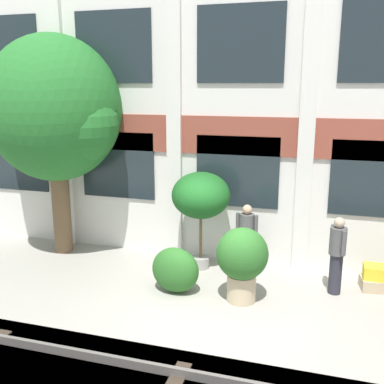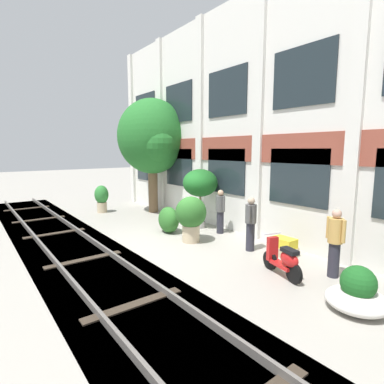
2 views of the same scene
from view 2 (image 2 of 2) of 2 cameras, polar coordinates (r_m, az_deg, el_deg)
ground_plane at (r=10.35m, az=-4.17°, el=-9.17°), size 80.00×80.00×0.00m
apartment_facade at (r=11.71m, az=7.49°, el=13.22°), size 15.91×0.64×8.30m
rail_tracks at (r=9.22m, az=-19.93°, el=-12.73°), size 23.55×2.80×0.43m
broadleaf_tree at (r=14.71m, az=-7.60°, el=10.03°), size 3.45×3.29×5.47m
potted_plant_wide_bowl at (r=6.84m, az=28.98°, el=-16.65°), size 1.15×1.15×0.88m
potted_plant_square_trough at (r=9.23m, az=17.06°, el=-10.03°), size 0.79×0.58×0.54m
potted_plant_stone_basin at (r=9.97m, az=-0.20°, el=-4.46°), size 1.03×1.03×1.53m
potted_plant_tall_urn at (r=11.64m, az=1.58°, el=1.56°), size 1.36×1.36×2.32m
potted_plant_fluted_column at (r=15.31m, az=-16.84°, el=-0.97°), size 0.67×0.67×1.34m
scooter_near_curb at (r=7.72m, az=17.02°, el=-12.21°), size 1.35×0.62×0.98m
resident_by_doorway at (r=9.27m, az=11.11°, el=-5.66°), size 0.34×0.47×1.66m
resident_watching_tracks at (r=8.03m, az=25.59°, el=-8.40°), size 0.52×0.34×1.67m
resident_near_plants at (r=11.04m, az=5.42°, el=-3.46°), size 0.52×0.34×1.62m
topiary_hedge at (r=11.21m, az=-4.47°, el=-5.29°), size 1.13×0.84×0.96m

